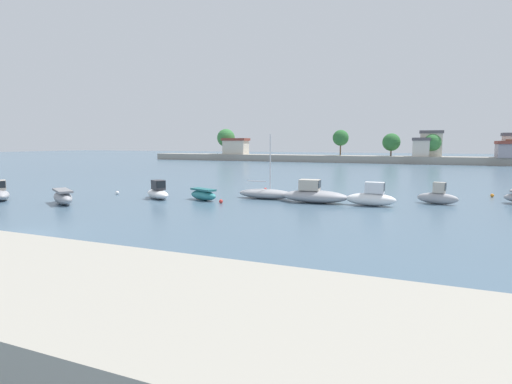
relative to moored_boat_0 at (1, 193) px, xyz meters
name	(u,v)px	position (x,y,z in m)	size (l,w,h in m)	color
ground_plane	(19,236)	(14.48, -9.22, -0.60)	(400.00, 400.00, 0.00)	#476075
moored_boat_0	(1,193)	(0.00, 0.00, 0.00)	(3.56, 2.93, 1.77)	#9E9EA3
moored_boat_1	(63,197)	(6.95, 0.47, -0.02)	(4.16, 3.24, 1.21)	#9E9EA3
moored_boat_2	(158,192)	(12.20, 6.30, -0.02)	(3.93, 3.20, 1.71)	white
moored_boat_3	(203,195)	(16.49, 7.09, -0.12)	(3.46, 2.25, 1.02)	teal
moored_boat_4	(266,194)	(21.29, 10.15, -0.14)	(5.30, 1.75, 5.85)	#9E9EA3
moored_boat_5	(314,195)	(25.98, 9.41, 0.06)	(5.66, 2.23, 1.96)	#9E9EA3
moored_boat_6	(371,198)	(30.69, 9.50, 0.07)	(3.94, 1.36, 1.93)	white
moored_boat_7	(438,197)	(35.64, 12.69, 0.00)	(3.36, 1.63, 1.83)	#9E9EA3
mooring_buoy_0	(221,201)	(18.87, 5.95, -0.43)	(0.34, 0.34, 0.34)	red
mooring_buoy_1	(117,193)	(6.67, 7.20, -0.43)	(0.35, 0.35, 0.35)	white
mooring_buoy_2	(492,195)	(40.42, 19.41, -0.44)	(0.33, 0.33, 0.33)	orange
mooring_buoy_3	(265,189)	(18.90, 15.96, -0.45)	(0.32, 0.32, 0.32)	red
distant_shoreline	(354,153)	(16.53, 83.50, 1.84)	(113.90, 7.68, 9.14)	gray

